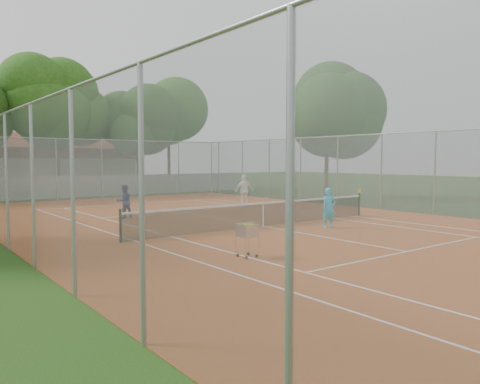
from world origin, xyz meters
TOP-DOWN VIEW (x-y plane):
  - ground at (0.00, 0.00)m, footprint 120.00×120.00m
  - court_pad at (0.00, 0.00)m, footprint 18.00×34.00m
  - court_lines at (0.00, 0.00)m, footprint 10.98×23.78m
  - tennis_net at (0.00, 0.00)m, footprint 11.88×0.10m
  - perimeter_fence at (0.00, 0.00)m, footprint 18.00×34.00m
  - boundary_wall at (0.00, 19.00)m, footprint 26.00×0.30m
  - clubhouse at (-2.00, 29.00)m, footprint 16.40×9.00m
  - tropical_trees at (0.00, 22.00)m, footprint 29.00×19.00m
  - player_near at (1.77, -1.85)m, footprint 0.65×0.52m
  - player_far_left at (-3.29, 5.80)m, footprint 0.74×0.58m
  - player_far_right at (4.13, 6.50)m, footprint 1.13×0.75m
  - ball_hopper at (-4.16, -4.26)m, footprint 0.61×0.61m

SIDE VIEW (x-z plane):
  - ground at x=0.00m, z-range 0.00..0.00m
  - court_pad at x=0.00m, z-range 0.00..0.02m
  - court_lines at x=0.00m, z-range 0.02..0.03m
  - tennis_net at x=0.00m, z-range 0.02..1.00m
  - ball_hopper at x=-4.16m, z-range 0.02..1.02m
  - boundary_wall at x=0.00m, z-range 0.00..1.50m
  - player_far_left at x=-3.29m, z-range 0.02..1.53m
  - player_near at x=1.77m, z-range 0.02..1.57m
  - player_far_right at x=4.13m, z-range 0.02..1.81m
  - perimeter_fence at x=0.00m, z-range 0.00..4.00m
  - clubhouse at x=-2.00m, z-range 0.00..4.40m
  - tropical_trees at x=0.00m, z-range 0.00..10.00m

